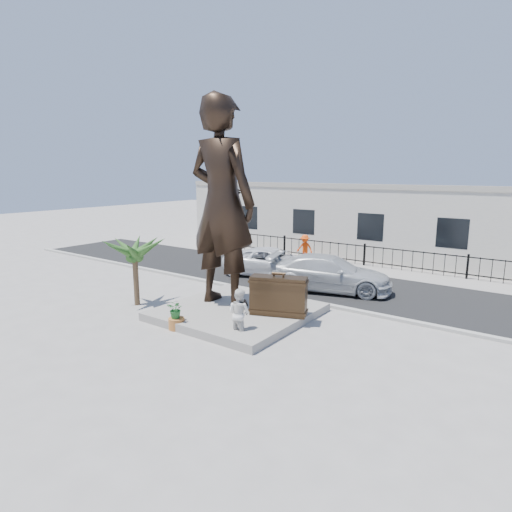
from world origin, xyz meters
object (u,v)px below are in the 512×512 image
(suitcase, at_px, (278,296))
(statue, at_px, (222,203))
(tourist, at_px, (239,313))
(car_white, at_px, (273,262))

(suitcase, bearing_deg, statue, 161.47)
(tourist, distance_m, car_white, 8.62)
(suitcase, xyz_separation_m, tourist, (-0.28, -1.94, -0.18))
(suitcase, xyz_separation_m, car_white, (-4.08, 5.80, -0.28))
(tourist, xyz_separation_m, car_white, (-3.80, 7.74, -0.09))
(tourist, bearing_deg, car_white, -63.82)
(suitcase, distance_m, car_white, 7.10)
(suitcase, relative_size, tourist, 1.22)
(tourist, relative_size, car_white, 0.32)
(statue, bearing_deg, car_white, -75.57)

